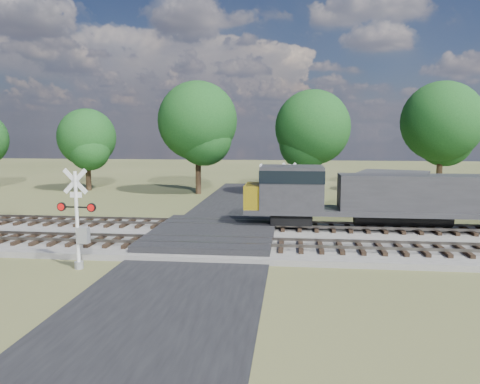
# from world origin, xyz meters

# --- Properties ---
(ground) EXTENTS (160.00, 160.00, 0.00)m
(ground) POSITION_xyz_m (0.00, 0.00, 0.00)
(ground) COLOR #49502B
(ground) RESTS_ON ground
(ballast_bed) EXTENTS (140.00, 10.00, 0.30)m
(ballast_bed) POSITION_xyz_m (10.00, 0.50, 0.15)
(ballast_bed) COLOR gray
(ballast_bed) RESTS_ON ground
(road) EXTENTS (7.00, 60.00, 0.08)m
(road) POSITION_xyz_m (0.00, 0.00, 0.04)
(road) COLOR black
(road) RESTS_ON ground
(crossing_panel) EXTENTS (7.00, 9.00, 0.62)m
(crossing_panel) POSITION_xyz_m (0.00, 0.50, 0.32)
(crossing_panel) COLOR #262628
(crossing_panel) RESTS_ON ground
(track_near) EXTENTS (140.00, 2.60, 0.33)m
(track_near) POSITION_xyz_m (3.12, -2.00, 0.41)
(track_near) COLOR black
(track_near) RESTS_ON ballast_bed
(track_far) EXTENTS (140.00, 2.60, 0.33)m
(track_far) POSITION_xyz_m (3.12, 3.00, 0.41)
(track_far) COLOR black
(track_far) RESTS_ON ballast_bed
(crossing_signal_near) EXTENTS (1.86, 0.40, 4.61)m
(crossing_signal_near) POSITION_xyz_m (-5.04, -5.88, 1.92)
(crossing_signal_near) COLOR silver
(crossing_signal_near) RESTS_ON ground
(crossing_signal_far) EXTENTS (1.64, 0.36, 4.07)m
(crossing_signal_far) POSITION_xyz_m (4.21, 7.98, 1.69)
(crossing_signal_far) COLOR silver
(crossing_signal_far) RESTS_ON ground
(equipment_shed) EXTENTS (6.13, 6.13, 3.28)m
(equipment_shed) POSITION_xyz_m (11.97, 9.93, 1.66)
(equipment_shed) COLOR #45261D
(equipment_shed) RESTS_ON ground
(treeline) EXTENTS (78.11, 9.62, 11.28)m
(treeline) POSITION_xyz_m (7.48, 21.08, 6.51)
(treeline) COLOR black
(treeline) RESTS_ON ground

